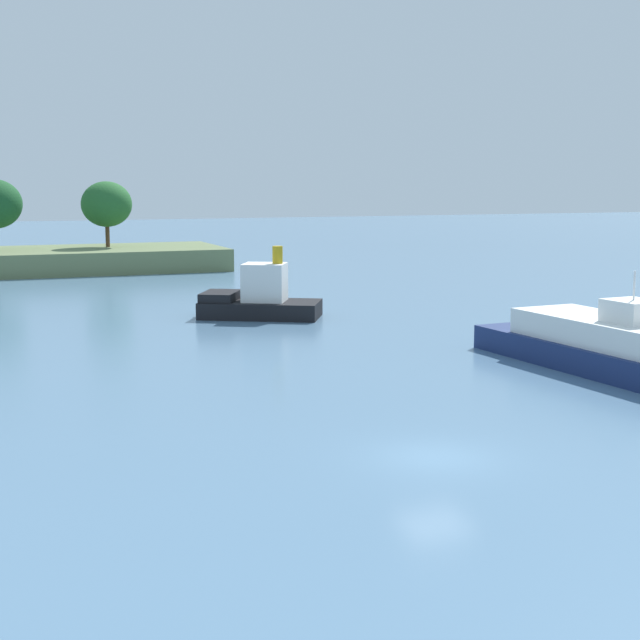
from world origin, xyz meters
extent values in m
plane|color=slate|center=(0.00, 0.00, 0.00)|extent=(400.00, 400.00, 0.00)
cylinder|color=#513823|center=(0.53, 74.58, 3.51)|extent=(0.44, 0.44, 2.41)
ellipsoid|color=#235B28|center=(0.53, 74.58, 6.86)|extent=(5.35, 5.35, 4.81)
cube|color=black|center=(4.59, 33.93, 0.57)|extent=(9.04, 7.43, 1.14)
cube|color=black|center=(2.10, 35.30, 1.44)|extent=(3.73, 4.26, 0.60)
cube|color=white|center=(4.85, 33.79, 2.44)|extent=(3.74, 3.66, 2.60)
cylinder|color=gold|center=(5.65, 33.34, 4.34)|extent=(0.70, 0.70, 1.20)
cylinder|color=black|center=(0.95, 35.94, 0.68)|extent=(0.60, 0.76, 0.70)
cube|color=white|center=(15.30, 8.71, 3.14)|extent=(2.35, 2.54, 1.10)
cylinder|color=silver|center=(15.30, 8.71, 4.39)|extent=(0.10, 0.10, 1.40)
camera|label=1|loc=(-15.06, -27.72, 9.39)|focal=53.13mm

